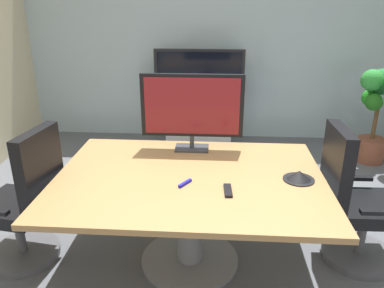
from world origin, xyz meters
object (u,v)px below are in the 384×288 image
Objects in this scene: office_chair_right at (354,208)px; potted_plant at (380,104)px; office_chair_left at (26,208)px; conference_phone at (299,176)px; tv_monitor at (192,108)px; wall_display_unit at (199,113)px; conference_table at (190,197)px; remote_control at (228,191)px.

potted_plant reaches higher than office_chair_right.
office_chair_left is 2.04m from conference_phone.
tv_monitor reaches higher than wall_display_unit.
office_chair_right is 2.80m from wall_display_unit.
remote_control is at bearing -38.77° from conference_table.
office_chair_left is at bearing -178.75° from conference_phone.
remote_control is (-0.97, -0.34, 0.30)m from office_chair_right.
tv_monitor is 0.64× the size of wall_display_unit.
wall_display_unit is 5.95× the size of conference_phone.
conference_phone is at bearing -34.09° from tv_monitor.
office_chair_left is 1.55m from remote_control.
wall_display_unit is at bearing 26.67° from office_chair_right.
conference_phone is (-1.37, -2.11, 0.03)m from potted_plant.
office_chair_left is 0.92× the size of potted_plant.
potted_plant is 2.52m from conference_phone.
wall_display_unit is 1.10× the size of potted_plant.
wall_display_unit is at bearing 107.77° from conference_phone.
office_chair_left is at bearing 93.03° from office_chair_right.
wall_display_unit is 2.76m from conference_phone.
office_chair_left is 6.41× the size of remote_control.
potted_plant is at bearing 36.14° from tv_monitor.
potted_plant is at bearing -12.79° from wall_display_unit.
conference_phone is at bearing 99.58° from office_chair_left.
conference_table is 0.39m from remote_control.
remote_control reaches higher than conference_table.
tv_monitor is (-1.26, 0.40, 0.65)m from office_chair_right.
tv_monitor is 3.82× the size of conference_phone.
office_chair_left is at bearing -147.46° from potted_plant.
conference_table is 2.30× the size of tv_monitor.
office_chair_right is at bearing 16.47° from remote_control.
potted_plant is (2.20, -0.50, 0.31)m from wall_display_unit.
remote_control is (-0.50, -0.21, -0.02)m from conference_phone.
conference_table is at bearing 138.19° from remote_control.
office_chair_right is at bearing -114.47° from potted_plant.
conference_table is 3.00m from potted_plant.
conference_table is 1.25m from office_chair_left.
office_chair_right is 4.95× the size of conference_phone.
remote_control is at bearing -68.70° from tv_monitor.
office_chair_right reaches higher than remote_control.
potted_plant is at bearing 48.12° from remote_control.
tv_monitor is 4.94× the size of remote_control.
conference_table is 1.25m from office_chair_right.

